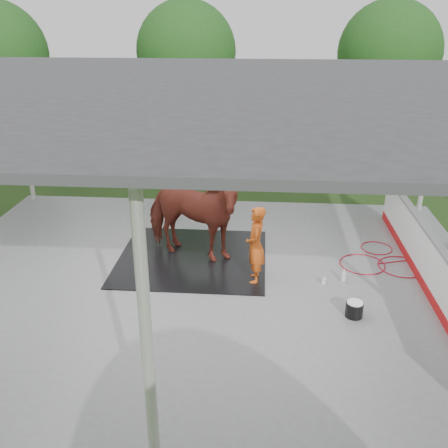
# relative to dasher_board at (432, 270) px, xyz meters

# --- Properties ---
(ground) EXTENTS (100.00, 100.00, 0.00)m
(ground) POSITION_rel_dasher_board_xyz_m (-4.60, 0.00, -0.59)
(ground) COLOR #1E3814
(concrete_slab) EXTENTS (12.00, 10.00, 0.05)m
(concrete_slab) POSITION_rel_dasher_board_xyz_m (-4.60, 0.00, -0.57)
(concrete_slab) COLOR slate
(concrete_slab) RESTS_ON ground
(pavilion_structure) EXTENTS (12.60, 10.60, 4.05)m
(pavilion_structure) POSITION_rel_dasher_board_xyz_m (-4.60, -0.00, 3.37)
(pavilion_structure) COLOR beige
(pavilion_structure) RESTS_ON ground
(dasher_board) EXTENTS (0.16, 8.00, 1.15)m
(dasher_board) POSITION_rel_dasher_board_xyz_m (0.00, 0.00, 0.00)
(dasher_board) COLOR #AF0E11
(dasher_board) RESTS_ON concrete_slab
(tree_belt) EXTENTS (28.00, 28.00, 5.80)m
(tree_belt) POSITION_rel_dasher_board_xyz_m (-4.30, 0.90, 3.20)
(tree_belt) COLOR #382314
(tree_belt) RESTS_ON ground
(rubber_mat) EXTENTS (3.35, 3.14, 0.03)m
(rubber_mat) POSITION_rel_dasher_board_xyz_m (-4.97, 1.19, -0.53)
(rubber_mat) COLOR black
(rubber_mat) RESTS_ON concrete_slab
(horse) EXTENTS (2.70, 1.88, 2.08)m
(horse) POSITION_rel_dasher_board_xyz_m (-4.97, 1.19, 0.52)
(horse) COLOR maroon
(horse) RESTS_ON rubber_mat
(handler) EXTENTS (0.41, 0.61, 1.66)m
(handler) POSITION_rel_dasher_board_xyz_m (-3.51, 0.25, 0.29)
(handler) COLOR #C94D15
(handler) RESTS_ON concrete_slab
(wash_bucket) EXTENTS (0.33, 0.33, 0.30)m
(wash_bucket) POSITION_rel_dasher_board_xyz_m (-1.63, -0.95, -0.39)
(wash_bucket) COLOR black
(wash_bucket) RESTS_ON concrete_slab
(soap_bottle_a) EXTENTS (0.11, 0.11, 0.28)m
(soap_bottle_a) POSITION_rel_dasher_board_xyz_m (-1.65, 0.37, -0.40)
(soap_bottle_a) COLOR silver
(soap_bottle_a) RESTS_ON concrete_slab
(soap_bottle_b) EXTENTS (0.10, 0.10, 0.18)m
(soap_bottle_b) POSITION_rel_dasher_board_xyz_m (-2.06, 0.22, -0.45)
(soap_bottle_b) COLOR #338CD8
(soap_bottle_b) RESTS_ON concrete_slab
(hose_coil) EXTENTS (2.25, 1.82, 0.02)m
(hose_coil) POSITION_rel_dasher_board_xyz_m (-0.65, 1.32, -0.53)
(hose_coil) COLOR #AA0C1D
(hose_coil) RESTS_ON concrete_slab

